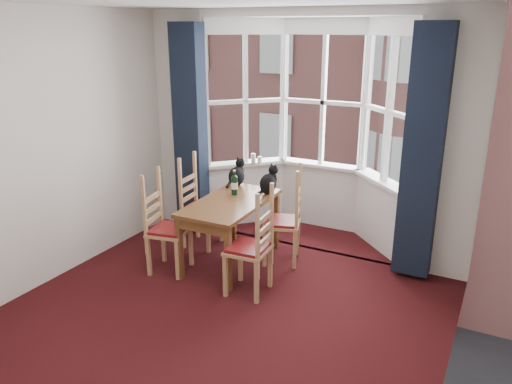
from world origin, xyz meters
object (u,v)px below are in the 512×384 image
Objects in this scene: chair_right_far at (290,223)px; candle_short at (260,160)px; chair_right_near at (256,251)px; wine_bottle at (234,184)px; chair_left_near at (161,230)px; cat_right at (269,182)px; chair_left_far at (195,208)px; dining_table at (231,210)px; candle_tall at (253,158)px; cat_left at (237,175)px.

candle_short reaches higher than chair_right_far.
wine_bottle is (-0.66, 0.72, 0.40)m from chair_right_near.
chair_left_near is at bearing -144.61° from chair_right_far.
cat_right is 0.40m from wine_bottle.
chair_right_near is at bearing -31.39° from chair_left_far.
dining_table is at bearing -119.95° from cat_right.
candle_tall reaches higher than chair_right_far.
dining_table is at bearing -71.62° from wine_bottle.
chair_left_far is 1.00× the size of chair_right_far.
candle_tall is at bearing -159.54° from candle_short.
chair_left_far is 1.07m from candle_tall.
cat_left reaches higher than dining_table.
dining_table is at bearing -21.09° from chair_left_far.
cat_right is (0.26, 0.44, 0.24)m from dining_table.
chair_right_far is at bearing 29.22° from dining_table.
candle_short is at bearing 101.33° from dining_table.
cat_right reaches higher than chair_right_near.
cat_left is (0.43, 0.29, 0.41)m from chair_left_far.
dining_table is 1.23m from candle_tall.
chair_left_far is (-0.65, 0.25, -0.17)m from dining_table.
chair_right_near is 1.94m from candle_tall.
chair_left_near is at bearing -85.27° from chair_left_far.
chair_right_near is 2.60× the size of cat_left.
cat_right is at bearing 48.36° from chair_left_near.
dining_table is 0.72m from chair_left_far.
chair_right_near and chair_right_far have the same top height.
chair_left_far is 1.45m from chair_right_near.
cat_left is at bearing 70.65° from chair_left_near.
chair_left_far is at bearing 176.79° from wine_bottle.
candle_short is at bearing 123.73° from cat_right.
chair_right_near reaches higher than dining_table.
chair_right_far is at bearing -42.54° from candle_tall.
chair_left_far is at bearing 158.91° from dining_table.
cat_left is at bearing 168.62° from cat_right.
chair_right_far is at bearing -14.90° from cat_left.
chair_left_far is 7.05× the size of candle_tall.
wine_bottle reaches higher than candle_short.
candle_tall is at bearing 105.40° from dining_table.
candle_short is (-0.82, 0.86, 0.44)m from chair_right_far.
cat_right is at bearing -11.38° from cat_left.
chair_right_far is 2.59× the size of cat_right.
chair_left_near is at bearing -139.32° from dining_table.
chair_left_near is at bearing -109.35° from cat_left.
wine_bottle reaches higher than dining_table.
chair_left_near and chair_right_near have the same top height.
cat_left reaches higher than candle_short.
chair_left_near is 1.18m from cat_left.
candle_tall is (-0.32, 1.15, 0.29)m from dining_table.
chair_left_far is 3.17× the size of wine_bottle.
chair_left_near is at bearing -131.64° from cat_right.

